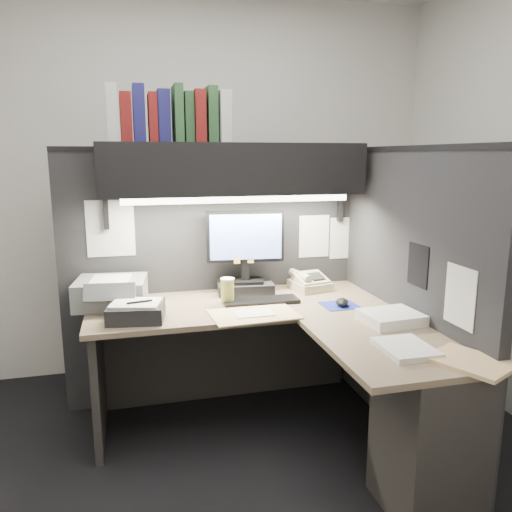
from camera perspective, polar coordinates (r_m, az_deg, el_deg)
name	(u,v)px	position (r m, az deg, el deg)	size (l,w,h in m)	color
floor	(243,475)	(2.74, -1.52, -23.78)	(3.50, 3.50, 0.00)	black
wall_back	(196,187)	(3.72, -6.88, 7.82)	(3.50, 0.04, 2.70)	silver
wall_front	(445,297)	(0.87, 20.77, -4.41)	(3.50, 0.04, 2.70)	silver
partition_back	(214,278)	(3.25, -4.77, -2.47)	(1.90, 0.06, 1.60)	black
partition_right	(407,299)	(2.89, 16.89, -4.70)	(0.06, 1.50, 1.60)	black
desk	(324,384)	(2.62, 7.83, -14.31)	(1.70, 1.53, 0.73)	#7B604E
overhead_shelf	(234,169)	(3.00, -2.58, 9.91)	(1.55, 0.34, 0.30)	black
task_light_tube	(239,200)	(2.87, -1.97, 6.46)	(0.04, 0.04, 1.32)	white
monitor	(245,261)	(3.09, -1.23, -0.57)	(0.48, 0.25, 0.52)	black
keyboard	(261,301)	(2.93, 0.55, -5.16)	(0.44, 0.15, 0.02)	black
mousepad	(340,305)	(2.92, 9.55, -5.58)	(0.20, 0.18, 0.00)	navy
mouse	(342,302)	(2.91, 9.80, -5.21)	(0.07, 0.11, 0.04)	black
telephone	(310,283)	(3.23, 6.20, -3.07)	(0.22, 0.23, 0.09)	#BFB893
coffee_cup	(227,292)	(2.90, -3.28, -4.12)	(0.08, 0.08, 0.14)	#B4A448
printer	(111,292)	(2.99, -16.21, -4.00)	(0.39, 0.33, 0.16)	gray
notebook_stack	(136,312)	(2.70, -13.51, -6.25)	(0.28, 0.24, 0.09)	black
open_folder	(254,314)	(2.72, -0.26, -6.69)	(0.46, 0.30, 0.01)	tan
paper_stack_a	(391,318)	(2.68, 15.20, -6.80)	(0.29, 0.24, 0.06)	white
paper_stack_b	(406,348)	(2.33, 16.73, -10.07)	(0.21, 0.27, 0.03)	white
manila_stack	(470,362)	(2.29, 23.31, -11.05)	(0.24, 0.31, 0.02)	tan
binder_row	(169,116)	(2.95, -9.89, 15.46)	(0.67, 0.26, 0.31)	silver
pinned_papers	(290,246)	(2.94, 3.93, 1.12)	(1.76, 1.31, 0.51)	white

